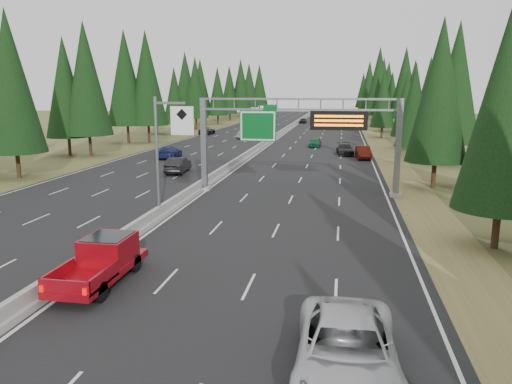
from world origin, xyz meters
TOP-DOWN VIEW (x-y plane):
  - road at (0.00, 80.00)m, footprint 32.00×260.00m
  - shoulder_right at (17.80, 80.00)m, footprint 3.60×260.00m
  - shoulder_left at (-17.80, 80.00)m, footprint 3.60×260.00m
  - median_barrier at (0.00, 80.00)m, footprint 0.70×260.00m
  - sign_gantry at (8.92, 34.88)m, footprint 16.75×0.98m
  - hov_sign_pole at (0.58, 24.97)m, footprint 2.80×0.50m
  - tree_row_right at (22.34, 72.43)m, footprint 11.78×238.25m
  - tree_row_left at (-22.14, 80.04)m, footprint 11.44×239.90m
  - silver_minivan at (12.13, 8.00)m, footprint 3.10×6.55m
  - red_pickup at (1.50, 14.15)m, footprint 2.10×5.89m
  - car_ahead_green at (7.82, 70.84)m, footprint 1.81×4.26m
  - car_ahead_dkred at (14.50, 58.15)m, footprint 1.99×4.86m
  - car_ahead_dkgrey at (12.27, 61.82)m, footprint 2.53×5.22m
  - car_ahead_white at (9.38, 115.00)m, footprint 2.79×5.32m
  - car_ahead_far at (1.50, 128.25)m, footprint 1.98×4.21m
  - car_onc_near at (-4.90, 43.58)m, footprint 2.02×5.02m
  - car_onc_blue at (-9.69, 54.64)m, footprint 2.39×5.36m
  - car_onc_white at (-5.56, 82.66)m, footprint 2.20×4.93m
  - car_onc_far at (-14.50, 90.29)m, footprint 2.49×5.02m

SIDE VIEW (x-z plane):
  - shoulder_right at x=17.80m, z-range 0.00..0.06m
  - shoulder_left at x=-17.80m, z-range 0.00..0.06m
  - road at x=0.00m, z-range 0.00..0.08m
  - median_barrier at x=0.00m, z-range -0.01..0.84m
  - car_onc_far at x=-14.50m, z-range 0.08..1.45m
  - car_ahead_far at x=1.50m, z-range 0.08..1.47m
  - car_ahead_white at x=9.38m, z-range 0.08..1.51m
  - car_ahead_green at x=7.82m, z-range 0.08..1.51m
  - car_ahead_dkgrey at x=12.27m, z-range 0.08..1.54m
  - car_onc_blue at x=-9.69m, z-range 0.08..1.61m
  - car_ahead_dkred at x=14.50m, z-range 0.08..1.65m
  - car_onc_near at x=-4.90m, z-range 0.08..1.70m
  - car_onc_white at x=-5.56m, z-range 0.08..1.73m
  - silver_minivan at x=12.13m, z-range 0.08..1.89m
  - red_pickup at x=1.50m, z-range 0.18..2.10m
  - hov_sign_pole at x=0.58m, z-range 0.72..8.72m
  - sign_gantry at x=8.92m, z-range 1.37..9.17m
  - tree_row_right at x=22.34m, z-range -0.25..18.63m
  - tree_row_left at x=-22.14m, z-range 0.16..18.82m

